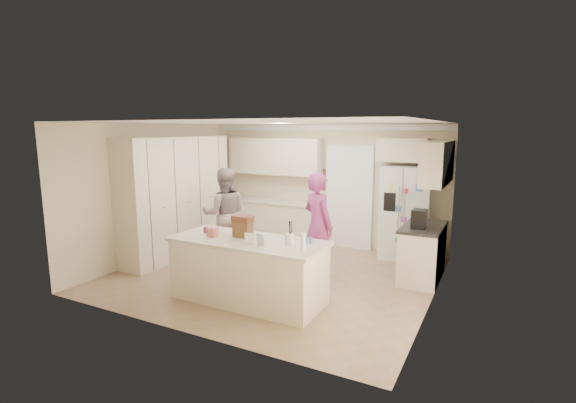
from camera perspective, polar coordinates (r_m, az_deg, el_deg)
The scene contains 41 objects.
floor at distance 7.33m, azimuth -1.98°, elevation -10.11°, with size 5.20×4.60×0.02m, color #8F6F5A.
ceiling at distance 6.89m, azimuth -2.12°, elevation 10.83°, with size 5.20×4.60×0.02m, color white.
wall_back at distance 9.05m, azimuth 5.16°, elevation 2.25°, with size 5.20×0.02×2.60m, color beige.
wall_front at distance 5.15m, azimuth -14.81°, elevation -3.86°, with size 5.20×0.02×2.60m, color beige.
wall_left at distance 8.57m, azimuth -17.45°, elevation 1.40°, with size 0.02×4.60×2.60m, color beige.
wall_right at distance 6.16m, azimuth 19.61°, elevation -1.87°, with size 0.02×4.60×2.60m, color beige.
crown_back at distance 8.93m, azimuth 5.16°, elevation 10.06°, with size 5.20×0.08×0.12m, color white.
pantry_bank at distance 8.51m, azimuth -14.97°, elevation 0.62°, with size 0.60×2.60×2.35m, color beige.
back_base_cab at distance 9.42m, azimuth -2.14°, elevation -2.73°, with size 2.20×0.60×0.88m, color beige.
back_countertop at distance 9.32m, azimuth -2.18°, elevation 0.01°, with size 2.24×0.63×0.04m, color beige.
back_upper_cab at distance 9.32m, azimuth -1.81°, elevation 6.21°, with size 2.20×0.35×0.80m, color beige.
doorway_opening at distance 8.87m, azimuth 8.35°, elevation 0.39°, with size 0.90×0.06×2.10m, color black.
doorway_casing at distance 8.84m, azimuth 8.27°, elevation 0.36°, with size 1.02×0.03×2.22m, color white.
wall_frame_upper at distance 8.98m, azimuth 5.20°, elevation 3.79°, with size 0.15×0.02×0.20m, color brown.
wall_frame_lower at distance 9.01m, azimuth 5.18°, elevation 2.08°, with size 0.15×0.02×0.20m, color brown.
refrigerator at distance 8.37m, azimuth 15.73°, elevation -1.49°, with size 0.90×0.70×1.80m, color white.
fridge_seam at distance 8.03m, azimuth 15.20°, elevation -1.93°, with size 0.01×0.02×1.78m, color gray.
fridge_dispenser at distance 8.02m, azimuth 13.74°, elevation -0.06°, with size 0.22×0.03×0.35m, color black.
fridge_handle_l at distance 7.99m, azimuth 14.88°, elevation -0.87°, with size 0.02×0.02×0.85m, color silver.
fridge_handle_r at distance 7.97m, azimuth 15.58°, elevation -0.93°, with size 0.02×0.02×0.85m, color silver.
over_fridge_cab at distance 8.32m, azimuth 15.40°, elevation 6.80°, with size 0.95×0.35×0.45m, color beige.
right_base_cab at distance 7.37m, azimuth 17.92°, elevation -6.80°, with size 0.60×1.20×0.88m, color beige.
right_countertop at distance 7.26m, azimuth 18.03°, elevation -3.30°, with size 0.63×1.24×0.04m, color #2D2B28.
right_upper_cab at distance 7.28m, azimuth 19.79°, elevation 5.01°, with size 0.35×1.50×0.70m, color beige.
coffee_maker at distance 7.04m, azimuth 17.51°, elevation -2.27°, with size 0.22×0.28×0.30m, color black.
island_base at distance 6.19m, azimuth -5.43°, elevation -9.54°, with size 2.20×0.90×0.88m, color beige.
island_top at distance 6.06m, azimuth -5.50°, elevation -5.43°, with size 2.28×0.96×0.05m, color beige.
utensil_crock at distance 5.76m, azimuth 0.22°, elevation -5.16°, with size 0.13×0.13×0.15m, color white.
tissue_box at distance 6.26m, azimuth -10.26°, elevation -4.13°, with size 0.13×0.13×0.14m, color #D56665.
tissue_plume at distance 6.24m, azimuth -10.29°, elevation -3.15°, with size 0.08×0.08×0.08m, color white.
dollhouse_body at distance 6.18m, azimuth -6.19°, elevation -3.83°, with size 0.26×0.18×0.22m, color brown.
dollhouse_roof at distance 6.15m, azimuth -6.22°, elevation -2.38°, with size 0.28×0.20×0.10m, color #592D1E.
jam_jar at distance 6.53m, azimuth -11.19°, elevation -3.80°, with size 0.07×0.07×0.09m, color #59263F.
greeting_card_a at distance 5.79m, azimuth -5.35°, elevation -5.07°, with size 0.12×0.01×0.16m, color white.
greeting_card_b at distance 5.75m, azimuth -3.81°, elevation -5.14°, with size 0.12×0.01×0.16m, color silver.
water_bottle at distance 5.44m, azimuth 2.08°, elevation -5.56°, with size 0.07×0.07×0.24m, color silver.
shaker_salt at distance 5.84m, azimuth 2.47°, elevation -5.26°, with size 0.05×0.05×0.09m, color #4175B1.
shaker_pepper at distance 5.81m, azimuth 3.10°, elevation -5.34°, with size 0.05×0.05×0.09m, color #4175B1.
teen_boy at distance 8.11m, azimuth -8.66°, elevation -1.69°, with size 0.86×0.67×1.77m, color gray.
teen_girl at distance 7.02m, azimuth 4.12°, elevation -3.28°, with size 0.66×0.43×1.80m, color #A23C82.
fridge_magnets at distance 8.02m, azimuth 15.19°, elevation -1.94°, with size 0.76×0.02×1.44m, color tan, non-canonical shape.
Camera 1 is at (3.39, -6.00, 2.49)m, focal length 26.00 mm.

